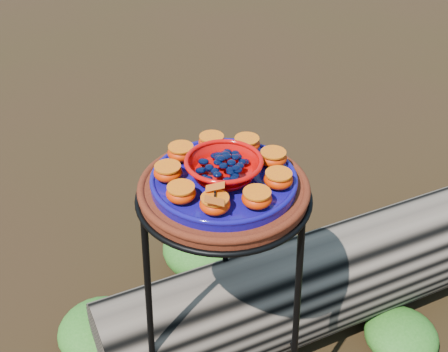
{
  "coord_description": "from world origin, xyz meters",
  "views": [
    {
      "loc": [
        0.02,
        -1.02,
        1.47
      ],
      "look_at": [
        0.0,
        0.0,
        0.76
      ],
      "focal_mm": 45.0,
      "sensor_mm": 36.0,
      "label": 1
    }
  ],
  "objects_px": {
    "terracotta_saucer": "(224,190)",
    "red_bowl": "(224,168)",
    "driftwood_log": "(360,267)",
    "plant_stand": "(224,302)",
    "cobalt_plate": "(224,181)"
  },
  "relations": [
    {
      "from": "red_bowl",
      "to": "driftwood_log",
      "type": "height_order",
      "value": "red_bowl"
    },
    {
      "from": "plant_stand",
      "to": "cobalt_plate",
      "type": "relative_size",
      "value": 2.14
    },
    {
      "from": "terracotta_saucer",
      "to": "red_bowl",
      "type": "distance_m",
      "value": 0.06
    },
    {
      "from": "driftwood_log",
      "to": "red_bowl",
      "type": "bearing_deg",
      "value": -143.07
    },
    {
      "from": "cobalt_plate",
      "to": "driftwood_log",
      "type": "xyz_separation_m",
      "value": [
        0.44,
        0.33,
        -0.58
      ]
    },
    {
      "from": "terracotta_saucer",
      "to": "red_bowl",
      "type": "xyz_separation_m",
      "value": [
        0.0,
        0.0,
        0.06
      ]
    },
    {
      "from": "red_bowl",
      "to": "driftwood_log",
      "type": "bearing_deg",
      "value": 36.93
    },
    {
      "from": "cobalt_plate",
      "to": "terracotta_saucer",
      "type": "bearing_deg",
      "value": 0.0
    },
    {
      "from": "plant_stand",
      "to": "driftwood_log",
      "type": "height_order",
      "value": "plant_stand"
    },
    {
      "from": "terracotta_saucer",
      "to": "cobalt_plate",
      "type": "height_order",
      "value": "cobalt_plate"
    },
    {
      "from": "cobalt_plate",
      "to": "driftwood_log",
      "type": "distance_m",
      "value": 0.8
    },
    {
      "from": "red_bowl",
      "to": "driftwood_log",
      "type": "xyz_separation_m",
      "value": [
        0.44,
        0.33,
        -0.61
      ]
    },
    {
      "from": "plant_stand",
      "to": "driftwood_log",
      "type": "distance_m",
      "value": 0.59
    },
    {
      "from": "red_bowl",
      "to": "driftwood_log",
      "type": "distance_m",
      "value": 0.83
    },
    {
      "from": "terracotta_saucer",
      "to": "cobalt_plate",
      "type": "distance_m",
      "value": 0.03
    }
  ]
}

